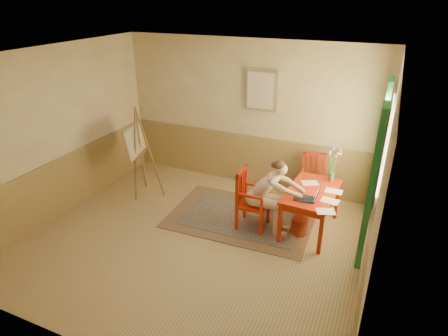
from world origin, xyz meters
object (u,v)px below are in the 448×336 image
at_px(table, 311,196).
at_px(chair_left, 250,200).
at_px(figure, 268,193).
at_px(chair_back, 312,180).
at_px(easel, 137,144).
at_px(laptop, 309,197).

height_order(table, chair_left, chair_left).
relative_size(table, figure, 0.99).
xyz_separation_m(chair_back, easel, (-3.04, -0.97, 0.55)).
height_order(chair_left, figure, figure).
bearing_deg(laptop, chair_back, 98.29).
relative_size(figure, easel, 0.73).
distance_m(table, chair_back, 0.93).
distance_m(laptop, easel, 3.24).
bearing_deg(chair_left, easel, 174.38).
xyz_separation_m(chair_left, easel, (-2.29, 0.23, 0.51)).
relative_size(chair_left, chair_back, 1.08).
xyz_separation_m(table, figure, (-0.62, -0.29, 0.06)).
xyz_separation_m(chair_left, figure, (0.30, 0.00, 0.19)).
bearing_deg(easel, chair_left, -5.62).
height_order(table, chair_back, chair_back).
height_order(chair_back, easel, easel).
height_order(chair_back, laptop, laptop).
bearing_deg(table, easel, -178.90).
bearing_deg(laptop, table, 92.58).
distance_m(chair_back, figure, 1.29).
bearing_deg(easel, figure, -4.97).
distance_m(figure, laptop, 0.63).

